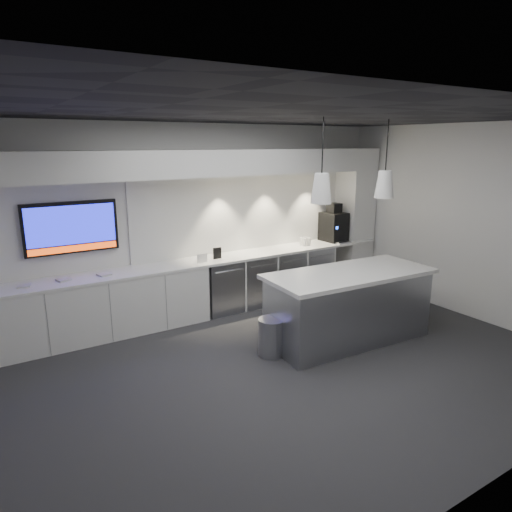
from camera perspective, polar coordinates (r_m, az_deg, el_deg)
floor at (r=5.82m, az=3.60°, el=-13.70°), size 7.00×7.00×0.00m
ceiling at (r=5.16m, az=4.13°, el=17.29°), size 7.00×7.00×0.00m
wall_back at (r=7.42m, az=-7.56°, el=4.56°), size 7.00×0.00×7.00m
wall_front at (r=3.66m, az=27.57°, el=-6.80°), size 7.00×0.00×7.00m
wall_right at (r=7.84m, az=25.13°, el=3.85°), size 0.00×7.00×7.00m
back_counter at (r=7.26m, az=-6.33°, el=-0.62°), size 6.80×0.65×0.04m
left_base_cabinets at (r=6.86m, az=-19.57°, el=-6.19°), size 3.30×0.63×0.86m
fridge_unit_a at (r=7.49m, az=-4.51°, el=-3.74°), size 0.60×0.61×0.85m
fridge_unit_b at (r=7.79m, az=-0.40°, el=-3.00°), size 0.60×0.61×0.85m
fridge_unit_c at (r=8.12m, az=3.39°, el=-2.30°), size 0.60×0.61×0.85m
fridge_unit_d at (r=8.49m, az=6.86°, el=-1.66°), size 0.60×0.61×0.85m
backsplash at (r=7.96m, az=0.40°, el=5.68°), size 4.60×0.03×1.30m
soffit at (r=7.06m, az=-6.75°, el=11.45°), size 6.90×0.60×0.40m
column at (r=9.02m, az=12.20°, el=4.73°), size 0.55×0.55×2.60m
wall_tv at (r=6.81m, az=-22.09°, el=3.31°), size 1.25×0.07×0.72m
island at (r=6.48m, az=11.46°, el=-6.12°), size 2.40×1.14×0.99m
bin at (r=6.02m, az=1.96°, el=-10.08°), size 0.42×0.42×0.50m
coffee_machine at (r=8.68m, az=9.69°, el=3.77°), size 0.40×0.57×0.71m
sign_black at (r=7.28m, az=-4.87°, el=0.35°), size 0.14×0.02×0.18m
sign_white at (r=7.08m, az=-6.74°, el=-0.26°), size 0.18×0.06×0.14m
cup_cluster at (r=8.27m, az=6.18°, el=1.81°), size 0.16×0.16×0.14m
tray_b at (r=6.59m, az=-27.00°, el=-3.32°), size 0.19×0.19×0.02m
tray_c at (r=6.65m, az=-22.92°, el=-2.75°), size 0.20×0.20×0.02m
tray_d at (r=6.71m, az=-18.45°, el=-2.21°), size 0.20×0.20×0.02m
pendant_left at (r=5.75m, az=8.16°, el=8.40°), size 0.26×0.26×1.07m
pendant_right at (r=6.53m, az=15.78°, el=8.67°), size 0.26×0.26×1.07m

